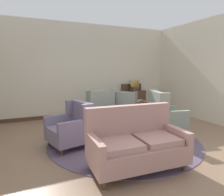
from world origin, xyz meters
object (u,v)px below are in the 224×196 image
Objects in this scene: porcelain_vase at (120,112)px; armchair_foreground_right at (127,109)px; settee at (136,144)px; side_table at (150,110)px; armchair_far_left at (164,116)px; gramophone at (136,83)px; armchair_beside_settee at (72,127)px; coffee_table at (119,121)px; armchair_near_sideboard at (97,111)px; sideboard at (134,100)px.

porcelain_vase is 1.42m from armchair_foreground_right.
settee reaches higher than side_table.
gramophone is (0.70, 2.56, 0.66)m from armchair_far_left.
armchair_beside_settee is at bearing 120.62° from settee.
settee is (-0.46, -1.56, 0.01)m from coffee_table.
coffee_table is 1.21m from armchair_beside_settee.
porcelain_vase is at bearing 76.21° from settee.
armchair_far_left is 0.99× the size of armchair_foreground_right.
coffee_table is 1.73× the size of gramophone.
porcelain_vase is 0.58× the size of gramophone.
side_table is 1.86m from gramophone.
side_table is at bearing 53.63° from settee.
armchair_foreground_right is 1.58× the size of side_table.
porcelain_vase is 0.29× the size of armchair_foreground_right.
armchair_near_sideboard is at bearing 97.75° from coffee_table.
armchair_foreground_right is 1.16× the size of armchair_beside_settee.
armchair_near_sideboard is 0.99× the size of sideboard.
armchair_near_sideboard is at bearing 86.56° from settee.
porcelain_vase is 0.29× the size of armchair_far_left.
side_table is at bearing 92.80° from armchair_beside_settee.
armchair_near_sideboard is 2.39m from gramophone.
armchair_far_left is at bearing -11.79° from porcelain_vase.
armchair_far_left is 2.73m from sideboard.
armchair_near_sideboard is 2.30m from sideboard.
armchair_foreground_right is at bearing 67.40° from settee.
side_table is 1.80m from sideboard.
armchair_beside_settee is at bearing -140.23° from sideboard.
gramophone is (0.51, 1.65, 0.69)m from side_table.
gramophone reaches higher than armchair_beside_settee.
porcelain_vase is at bearing 79.90° from armchair_beside_settee.
sideboard is (1.94, 1.22, 0.04)m from armchair_near_sideboard.
sideboard is (1.79, 2.37, 0.07)m from coffee_table.
armchair_near_sideboard reaches higher than porcelain_vase.
porcelain_vase is 1.22m from armchair_near_sideboard.
armchair_near_sideboard is at bearing 55.60° from armchair_far_left.
coffee_table is at bearing 82.36° from armchair_beside_settee.
sideboard is at bearing 116.08° from armchair_beside_settee.
coffee_table is 3.01× the size of porcelain_vase.
armchair_foreground_right is 2.36m from armchair_beside_settee.
settee is 1.49× the size of sideboard.
armchair_beside_settee is 0.90× the size of sideboard.
gramophone is (1.84, 2.32, 0.49)m from porcelain_vase.
armchair_foreground_right is at bearing -131.21° from gramophone.
armchair_beside_settee is 1.37× the size of side_table.
armchair_near_sideboard reaches higher than side_table.
armchair_far_left reaches higher than coffee_table.
side_table is (1.33, 0.62, 0.02)m from coffee_table.
sideboard is 1.92× the size of gramophone.
porcelain_vase is 1.59m from settee.
armchair_near_sideboard is 0.95× the size of armchair_foreground_right.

